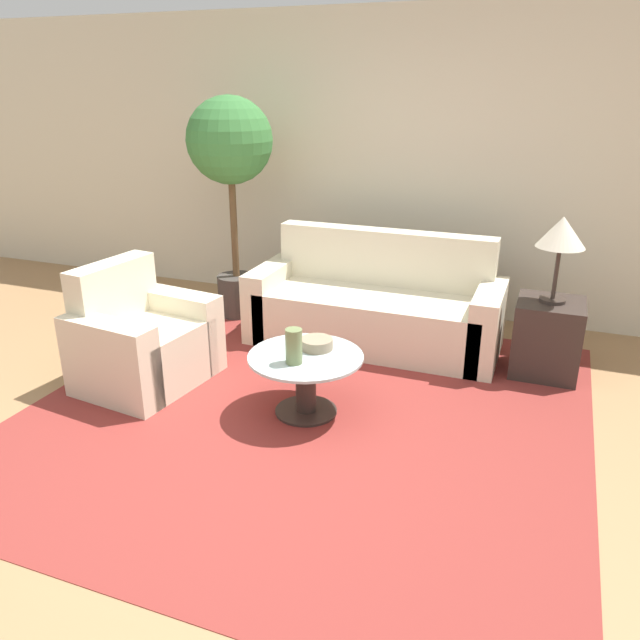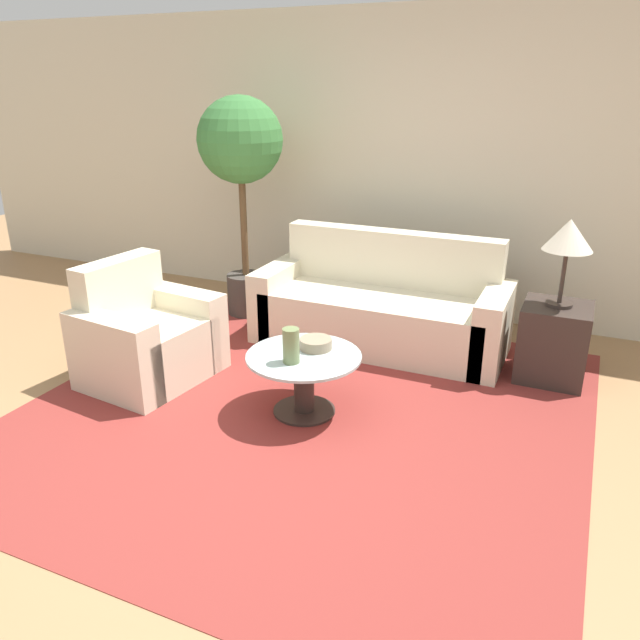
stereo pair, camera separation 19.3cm
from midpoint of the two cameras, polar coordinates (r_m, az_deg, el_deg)
The scene contains 11 objects.
ground_plane at distance 3.69m, azimuth -7.93°, elevation -12.16°, with size 14.00×14.00×0.00m, color #9E754C.
wall_back at distance 5.71m, azimuth 5.22°, elevation 13.89°, with size 10.00×0.06×2.60m.
rug at distance 4.08m, azimuth -2.65°, elevation -8.38°, with size 3.46×3.45×0.01m.
sofa_main at distance 5.05m, azimuth 4.06°, elevation 1.11°, with size 1.98×0.77×0.88m.
armchair at distance 4.57m, azimuth -17.27°, elevation -2.04°, with size 0.80×0.96×0.85m.
coffee_table at distance 3.96m, azimuth -2.72°, elevation -5.13°, with size 0.73×0.73×0.40m.
side_table at distance 4.74m, azimuth 18.95°, elevation -1.55°, with size 0.46×0.46×0.55m.
table_lamp at distance 4.52m, azimuth 20.08°, elevation 7.31°, with size 0.33×0.33×0.61m.
potted_plant at distance 5.46m, azimuth -9.22°, elevation 14.36°, with size 0.72×0.72×1.90m.
vase at distance 3.75m, azimuth -3.88°, elevation -2.42°, with size 0.10×0.10×0.22m.
bowl at distance 3.97m, azimuth -1.69°, elevation -2.19°, with size 0.21×0.21×0.07m.
Camera 1 is at (1.47, -2.70, 2.01)m, focal length 35.00 mm.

